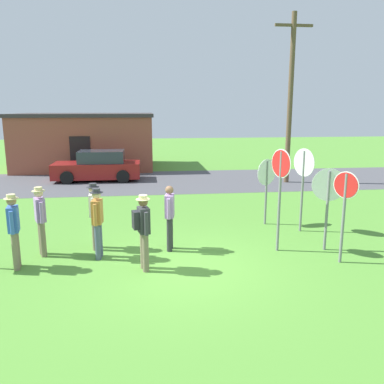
# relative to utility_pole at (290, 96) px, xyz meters

# --- Properties ---
(ground_plane) EXTENTS (80.00, 80.00, 0.00)m
(ground_plane) POSITION_rel_utility_pole_xyz_m (-6.23, -10.11, -4.14)
(ground_plane) COLOR #518E33
(street_asphalt) EXTENTS (60.00, 6.40, 0.01)m
(street_asphalt) POSITION_rel_utility_pole_xyz_m (-6.23, 0.94, -4.14)
(street_asphalt) COLOR #4C4C51
(street_asphalt) RESTS_ON ground
(building_background) EXTENTS (8.08, 5.41, 3.30)m
(building_background) POSITION_rel_utility_pole_xyz_m (-10.47, 6.19, -2.49)
(building_background) COLOR brown
(building_background) RESTS_ON ground
(utility_pole) EXTENTS (1.80, 0.24, 7.93)m
(utility_pole) POSITION_rel_utility_pole_xyz_m (0.00, 0.00, 0.00)
(utility_pole) COLOR brown
(utility_pole) RESTS_ON ground
(parked_car_on_street) EXTENTS (4.30, 2.02, 1.51)m
(parked_car_on_street) POSITION_rel_utility_pole_xyz_m (-9.32, 1.62, -3.46)
(parked_car_on_street) COLOR maroon
(parked_car_on_street) RESTS_ON ground
(stop_sign_leaning_right) EXTENTS (0.27, 0.68, 2.62)m
(stop_sign_leaning_right) POSITION_rel_utility_pole_xyz_m (-3.60, -9.29, -2.37)
(stop_sign_leaning_right) COLOR slate
(stop_sign_leaning_right) RESTS_ON ground
(stop_sign_rear_right) EXTENTS (0.32, 0.76, 2.47)m
(stop_sign_rear_right) POSITION_rel_utility_pole_xyz_m (-2.37, -7.76, -2.44)
(stop_sign_rear_right) COLOR slate
(stop_sign_rear_right) RESTS_ON ground
(stop_sign_center_cluster) EXTENTS (0.71, 0.43, 2.07)m
(stop_sign_center_cluster) POSITION_rel_utility_pole_xyz_m (-3.21, -6.93, -2.73)
(stop_sign_center_cluster) COLOR slate
(stop_sign_center_cluster) RESTS_ON ground
(stop_sign_low_front) EXTENTS (0.35, 0.54, 2.19)m
(stop_sign_low_front) POSITION_rel_utility_pole_xyz_m (-2.38, -10.24, -2.68)
(stop_sign_low_front) COLOR slate
(stop_sign_low_front) RESTS_ON ground
(stop_sign_rear_left) EXTENTS (0.80, 0.27, 2.13)m
(stop_sign_rear_left) POSITION_rel_utility_pole_xyz_m (-2.36, -9.37, -2.68)
(stop_sign_rear_left) COLOR slate
(stop_sign_rear_left) RESTS_ON ground
(person_in_teal) EXTENTS (0.31, 0.57, 1.74)m
(person_in_teal) POSITION_rel_utility_pole_xyz_m (-8.11, -9.27, -3.16)
(person_in_teal) COLOR #4C5670
(person_in_teal) RESTS_ON ground
(person_with_sunhat) EXTENTS (0.32, 0.57, 1.74)m
(person_with_sunhat) POSITION_rel_utility_pole_xyz_m (-8.27, -8.60, -3.16)
(person_with_sunhat) COLOR #7A6B56
(person_with_sunhat) RESTS_ON ground
(person_on_left) EXTENTS (0.27, 0.56, 1.69)m
(person_on_left) POSITION_rel_utility_pole_xyz_m (-6.35, -8.91, -3.19)
(person_on_left) COLOR #2D2D33
(person_on_left) RESTS_ON ground
(person_holding_notes) EXTENTS (0.34, 0.53, 1.74)m
(person_holding_notes) POSITION_rel_utility_pole_xyz_m (-9.52, -8.93, -3.16)
(person_holding_notes) COLOR #7A6B56
(person_holding_notes) RESTS_ON ground
(person_in_blue) EXTENTS (0.42, 0.56, 1.74)m
(person_in_blue) POSITION_rel_utility_pole_xyz_m (-7.02, -10.14, -3.13)
(person_in_blue) COLOR #7A6B56
(person_in_blue) RESTS_ON ground
(person_near_signs) EXTENTS (0.32, 0.56, 1.74)m
(person_near_signs) POSITION_rel_utility_pole_xyz_m (-9.90, -9.71, -3.16)
(person_near_signs) COLOR #7A6B56
(person_near_signs) RESTS_ON ground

